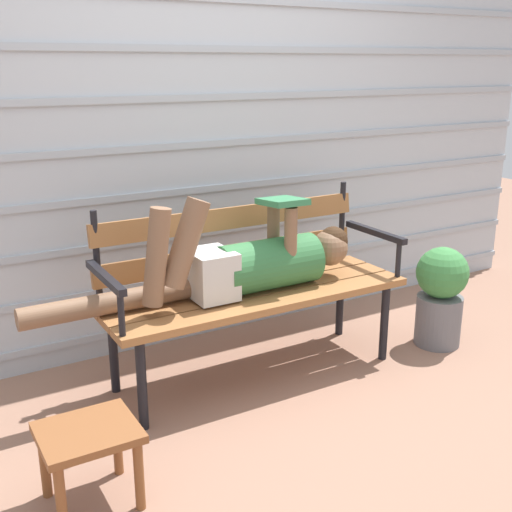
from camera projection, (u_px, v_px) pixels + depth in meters
ground_plane at (267, 383)px, 3.21m from camera, size 12.00×12.00×0.00m
house_siding at (198, 144)px, 3.50m from camera, size 5.03×0.08×2.25m
park_bench at (249, 279)px, 3.22m from camera, size 1.56×0.52×0.90m
reclining_person at (245, 263)px, 3.09m from camera, size 1.68×0.26×0.53m
footstool at (89, 444)px, 2.27m from camera, size 0.34×0.30×0.31m
potted_plant at (441, 294)px, 3.57m from camera, size 0.29×0.29×0.57m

